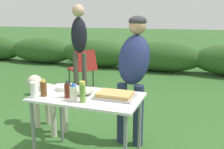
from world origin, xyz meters
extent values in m
ellipsoid|color=#2D5623|center=(-4.00, 4.88, 0.42)|extent=(2.40, 0.90, 0.84)
ellipsoid|color=#2D5623|center=(-2.00, 4.88, 0.42)|extent=(2.40, 0.90, 0.84)
ellipsoid|color=#2D5623|center=(0.00, 4.88, 0.42)|extent=(2.40, 0.90, 0.84)
cube|color=silver|center=(0.00, 0.00, 0.73)|extent=(1.10, 0.64, 0.02)
cylinder|color=gray|center=(-0.49, -0.27, 0.36)|extent=(0.04, 0.04, 0.71)
cylinder|color=gray|center=(-0.49, 0.27, 0.36)|extent=(0.04, 0.04, 0.71)
cylinder|color=gray|center=(0.49, 0.27, 0.36)|extent=(0.04, 0.04, 0.71)
cube|color=#9E9EA3|center=(0.28, 0.04, 0.75)|extent=(0.39, 0.28, 0.02)
cube|color=tan|center=(0.28, 0.04, 0.78)|extent=(0.34, 0.24, 0.04)
cylinder|color=white|center=(-0.32, 0.13, 0.76)|extent=(0.23, 0.23, 0.05)
ellipsoid|color=#ADBC99|center=(-0.06, 0.03, 0.78)|extent=(0.21, 0.21, 0.08)
cylinder|color=white|center=(-0.47, -0.23, 0.82)|extent=(0.08, 0.08, 0.16)
cylinder|color=silver|center=(-0.06, -0.18, 0.81)|extent=(0.07, 0.07, 0.14)
cone|color=#194793|center=(-0.06, -0.18, 0.90)|extent=(0.06, 0.06, 0.04)
cylinder|color=#562314|center=(-0.16, -0.12, 0.81)|extent=(0.07, 0.07, 0.14)
cone|color=black|center=(-0.16, -0.12, 0.90)|extent=(0.06, 0.06, 0.04)
cylinder|color=olive|center=(0.04, -0.19, 0.83)|extent=(0.06, 0.06, 0.17)
cylinder|color=#D1CC47|center=(0.04, -0.19, 0.93)|extent=(0.05, 0.05, 0.03)
cylinder|color=brown|center=(-0.42, -0.15, 0.82)|extent=(0.06, 0.06, 0.15)
cone|color=gold|center=(-0.42, -0.15, 0.91)|extent=(0.05, 0.05, 0.04)
cylinder|color=#232D4C|center=(0.21, 0.53, 0.38)|extent=(0.12, 0.12, 0.75)
cylinder|color=#232D4C|center=(0.41, 0.52, 0.38)|extent=(0.12, 0.12, 0.75)
ellipsoid|color=navy|center=(0.32, 0.64, 1.04)|extent=(0.40, 0.50, 0.67)
sphere|color=tan|center=(0.32, 0.75, 1.42)|extent=(0.21, 0.21, 0.21)
ellipsoid|color=#333338|center=(0.32, 0.75, 1.48)|extent=(0.22, 0.22, 0.12)
cylinder|color=#4C473D|center=(-1.23, 2.06, 0.42)|extent=(0.10, 0.10, 0.84)
cylinder|color=#4C473D|center=(-1.08, 2.13, 0.42)|extent=(0.10, 0.10, 0.84)
ellipsoid|color=black|center=(-1.15, 2.10, 1.18)|extent=(0.37, 0.33, 0.68)
sphere|color=#DBAD89|center=(-1.15, 2.10, 1.64)|extent=(0.23, 0.23, 0.23)
cylinder|color=beige|center=(-0.67, 0.36, 0.22)|extent=(0.08, 0.08, 0.45)
cylinder|color=beige|center=(-0.59, 0.52, 0.22)|extent=(0.08, 0.08, 0.45)
cylinder|color=beige|center=(-1.04, 0.52, 0.22)|extent=(0.08, 0.08, 0.45)
cylinder|color=beige|center=(-0.97, 0.68, 0.22)|extent=(0.08, 0.08, 0.45)
ellipsoid|color=beige|center=(-0.82, 0.52, 0.52)|extent=(0.68, 0.50, 0.27)
sphere|color=beige|center=(-1.15, 0.67, 0.61)|extent=(0.21, 0.21, 0.21)
cone|color=beige|center=(-1.23, 0.70, 0.64)|extent=(0.19, 0.16, 0.15)
cylinder|color=beige|center=(-0.49, 0.38, 0.53)|extent=(0.20, 0.12, 0.11)
cube|color=maroon|center=(-1.45, 2.70, 0.39)|extent=(0.64, 0.64, 0.03)
cube|color=maroon|center=(-1.23, 2.53, 0.61)|extent=(0.41, 0.46, 0.44)
cylinder|color=black|center=(-1.41, 2.42, 0.19)|extent=(0.02, 0.02, 0.38)
cylinder|color=black|center=(-1.17, 2.74, 0.19)|extent=(0.02, 0.02, 0.38)
cylinder|color=black|center=(-1.73, 2.66, 0.19)|extent=(0.02, 0.02, 0.38)
cylinder|color=black|center=(-1.49, 2.98, 0.19)|extent=(0.02, 0.02, 0.38)
cylinder|color=black|center=(-1.59, 2.52, 0.56)|extent=(0.34, 0.27, 0.02)
cylinder|color=black|center=(-1.31, 2.88, 0.56)|extent=(0.34, 0.27, 0.02)
camera|label=1|loc=(1.06, -2.20, 1.53)|focal=40.00mm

